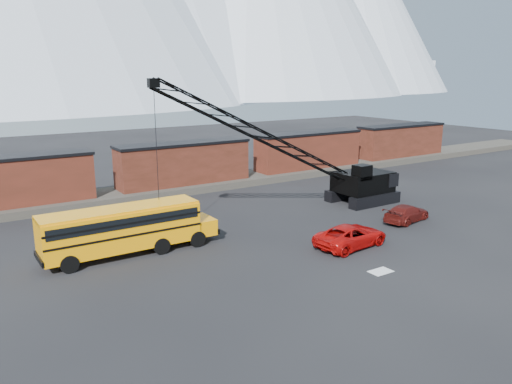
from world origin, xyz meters
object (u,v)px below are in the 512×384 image
Objects in this scene: school_bus at (127,228)px; red_pickup at (351,236)px; crawler_crane at (277,143)px; maroon_suv at (406,213)px.

red_pickup is at bearing -27.40° from school_bus.
red_pickup is 0.24× the size of crawler_crane.
crawler_crane reaches higher than red_pickup.
crawler_crane is (-0.37, 8.18, 5.40)m from red_pickup.
maroon_suv is at bearing -81.80° from red_pickup.
crawler_crane is (12.83, 1.33, 4.37)m from school_bus.
crawler_crane is at bearing 5.92° from school_bus.
maroon_suv is 0.20× the size of crawler_crane.
crawler_crane is at bearing -3.01° from red_pickup.
maroon_suv is (7.87, 1.93, -0.09)m from red_pickup.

